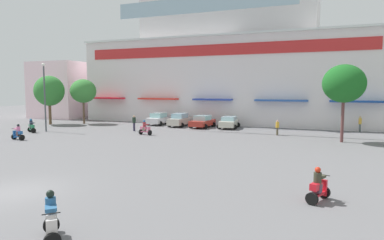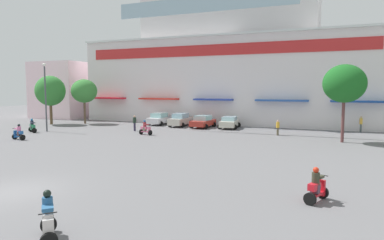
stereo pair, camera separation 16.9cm
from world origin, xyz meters
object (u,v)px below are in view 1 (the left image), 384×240
(parked_car_3, at_px, (229,122))
(streetlamp_near, at_px, (45,92))
(scooter_rider_3, at_px, (318,187))
(pedestrian_0, at_px, (134,122))
(scooter_rider_2, at_px, (18,133))
(scooter_rider_1, at_px, (145,129))
(parked_car_2, at_px, (202,121))
(plaza_tree_0, at_px, (83,91))
(scooter_rider_4, at_px, (51,220))
(parked_car_0, at_px, (159,119))
(plaza_tree_1, at_px, (344,84))
(parked_car_1, at_px, (180,120))
(pedestrian_2, at_px, (360,123))
(scooter_rider_0, at_px, (31,127))
(pedestrian_1, at_px, (277,127))
(plaza_tree_2, at_px, (49,91))

(parked_car_3, xyz_separation_m, streetlamp_near, (-17.76, -10.24, 3.56))
(parked_car_3, relative_size, scooter_rider_3, 2.71)
(pedestrian_0, distance_m, streetlamp_near, 10.13)
(scooter_rider_2, bearing_deg, scooter_rider_1, 38.68)
(parked_car_2, xyz_separation_m, streetlamp_near, (-14.62, -9.79, 3.53))
(plaza_tree_0, distance_m, scooter_rider_2, 14.68)
(scooter_rider_2, bearing_deg, scooter_rider_4, -38.96)
(parked_car_0, height_order, streetlamp_near, streetlamp_near)
(scooter_rider_3, distance_m, streetlamp_near, 31.53)
(plaza_tree_1, distance_m, parked_car_1, 19.75)
(pedestrian_2, bearing_deg, parked_car_2, -172.87)
(plaza_tree_0, height_order, scooter_rider_4, plaza_tree_0)
(parked_car_1, bearing_deg, parked_car_0, 170.85)
(scooter_rider_4, bearing_deg, parked_car_2, 101.27)
(parked_car_0, distance_m, parked_car_3, 9.52)
(scooter_rider_0, xyz_separation_m, scooter_rider_2, (3.09, -4.43, -0.00))
(scooter_rider_4, bearing_deg, scooter_rider_1, 112.69)
(plaza_tree_1, distance_m, parked_car_2, 16.78)
(scooter_rider_3, xyz_separation_m, pedestrian_1, (-4.39, 19.79, 0.25))
(plaza_tree_2, distance_m, parked_car_3, 23.50)
(pedestrian_1, bearing_deg, parked_car_3, 147.52)
(parked_car_1, distance_m, streetlamp_near, 15.74)
(plaza_tree_2, xyz_separation_m, scooter_rider_3, (33.31, -19.22, -3.73))
(plaza_tree_2, height_order, scooter_rider_3, plaza_tree_2)
(scooter_rider_3, bearing_deg, scooter_rider_2, 163.19)
(parked_car_0, distance_m, pedestrian_1, 16.24)
(scooter_rider_0, bearing_deg, plaza_tree_0, 94.04)
(parked_car_0, distance_m, streetlamp_near, 13.96)
(scooter_rider_1, height_order, scooter_rider_3, scooter_rider_1)
(pedestrian_2, bearing_deg, scooter_rider_3, -97.87)
(parked_car_2, xyz_separation_m, scooter_rider_0, (-15.47, -10.95, -0.12))
(parked_car_1, xyz_separation_m, pedestrian_0, (-2.77, -6.23, 0.19))
(parked_car_0, relative_size, parked_car_1, 0.89)
(scooter_rider_4, xyz_separation_m, pedestrian_0, (-11.92, 24.42, 0.32))
(pedestrian_0, relative_size, pedestrian_1, 1.12)
(scooter_rider_3, bearing_deg, pedestrian_0, 138.34)
(parked_car_3, bearing_deg, pedestrian_1, -32.48)
(scooter_rider_4, bearing_deg, streetlamp_near, 135.25)
(plaza_tree_0, distance_m, pedestrian_2, 33.69)
(parked_car_3, relative_size, pedestrian_0, 2.35)
(scooter_rider_3, relative_size, pedestrian_0, 0.87)
(parked_car_2, xyz_separation_m, scooter_rider_3, (13.67, -23.24, -0.11))
(scooter_rider_1, xyz_separation_m, pedestrian_2, (20.43, 10.21, 0.40))
(plaza_tree_0, relative_size, scooter_rider_3, 3.92)
(scooter_rider_3, height_order, pedestrian_2, pedestrian_2)
(plaza_tree_0, relative_size, parked_car_2, 1.42)
(scooter_rider_3, bearing_deg, scooter_rider_1, 138.11)
(streetlamp_near, bearing_deg, plaza_tree_1, 7.77)
(scooter_rider_1, xyz_separation_m, scooter_rider_3, (16.92, -15.18, -0.00))
(parked_car_1, height_order, scooter_rider_3, parked_car_1)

